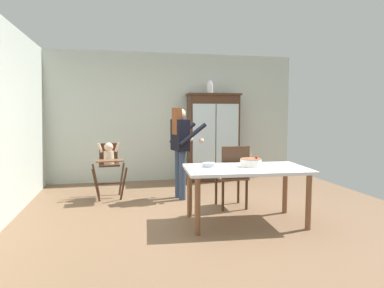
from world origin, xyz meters
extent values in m
plane|color=brown|center=(0.00, 0.00, 0.00)|extent=(6.24, 6.24, 0.00)
cube|color=beige|center=(0.00, 2.63, 1.35)|extent=(5.32, 0.06, 2.70)
cube|color=#422819|center=(0.81, 2.37, 0.91)|extent=(1.06, 0.42, 1.81)
cube|color=#422819|center=(0.81, 2.37, 1.83)|extent=(1.12, 0.48, 0.04)
cube|color=silver|center=(0.56, 2.15, 1.00)|extent=(0.48, 0.01, 1.27)
cube|color=silver|center=(1.06, 2.15, 1.00)|extent=(0.48, 0.01, 1.27)
cube|color=#422819|center=(0.81, 2.37, 1.00)|extent=(0.98, 0.36, 0.02)
cylinder|color=white|center=(0.73, 2.37, 1.96)|extent=(0.13, 0.13, 0.22)
cylinder|color=white|center=(0.73, 2.37, 2.10)|extent=(0.07, 0.07, 0.05)
cylinder|color=#422819|center=(-1.54, 1.01, 0.28)|extent=(0.13, 0.14, 0.56)
cylinder|color=#422819|center=(-1.10, 1.04, 0.28)|extent=(0.14, 0.13, 0.56)
cylinder|color=#422819|center=(-1.57, 1.45, 0.28)|extent=(0.14, 0.13, 0.56)
cylinder|color=#422819|center=(-1.13, 1.48, 0.28)|extent=(0.13, 0.14, 0.56)
cube|color=#422819|center=(-1.33, 1.25, 0.25)|extent=(0.42, 0.07, 0.02)
cube|color=#422819|center=(-1.33, 1.25, 0.57)|extent=(0.36, 0.36, 0.02)
cube|color=#422819|center=(-1.34, 1.40, 0.76)|extent=(0.31, 0.05, 0.34)
cube|color=brown|center=(-1.31, 0.98, 0.68)|extent=(0.46, 0.27, 0.02)
cylinder|color=beige|center=(-1.33, 1.27, 0.70)|extent=(0.17, 0.17, 0.22)
sphere|color=beige|center=(-1.33, 1.27, 0.87)|extent=(0.15, 0.15, 0.15)
cylinder|color=beige|center=(-1.47, 1.26, 0.86)|extent=(0.10, 0.05, 0.17)
cylinder|color=beige|center=(-1.19, 1.28, 0.86)|extent=(0.10, 0.05, 0.17)
cylinder|color=#33425B|center=(-0.14, 0.88, 0.41)|extent=(0.11, 0.11, 0.82)
cylinder|color=#33425B|center=(-0.18, 1.04, 0.41)|extent=(0.11, 0.11, 0.82)
cube|color=black|center=(-0.16, 0.96, 1.08)|extent=(0.28, 0.40, 0.52)
cube|color=white|center=(-0.06, 0.98, 1.08)|extent=(0.02, 0.06, 0.49)
sphere|color=beige|center=(-0.16, 0.96, 1.43)|extent=(0.19, 0.19, 0.19)
cube|color=brown|center=(-0.21, 0.95, 1.31)|extent=(0.14, 0.22, 0.44)
cylinder|color=black|center=(0.02, 0.80, 1.10)|extent=(0.49, 0.19, 0.37)
sphere|color=beige|center=(0.18, 0.84, 0.99)|extent=(0.08, 0.08, 0.08)
cylinder|color=black|center=(-0.07, 1.19, 1.10)|extent=(0.49, 0.19, 0.37)
sphere|color=beige|center=(0.08, 1.23, 0.99)|extent=(0.08, 0.08, 0.08)
cube|color=silver|center=(0.46, -0.47, 0.72)|extent=(1.64, 1.01, 0.04)
cylinder|color=brown|center=(-0.26, -0.77, 0.35)|extent=(0.07, 0.07, 0.70)
cylinder|color=brown|center=(1.13, -0.88, 0.35)|extent=(0.07, 0.07, 0.70)
cylinder|color=brown|center=(-0.21, -0.06, 0.35)|extent=(0.07, 0.07, 0.70)
cylinder|color=brown|center=(1.18, -0.17, 0.35)|extent=(0.07, 0.07, 0.70)
cylinder|color=white|center=(0.54, -0.41, 0.79)|extent=(0.28, 0.28, 0.10)
cylinder|color=#935B3D|center=(0.54, -0.41, 0.84)|extent=(0.27, 0.27, 0.01)
cylinder|color=#F2E5CC|center=(0.54, -0.41, 0.88)|extent=(0.01, 0.01, 0.06)
cone|color=yellow|center=(0.54, -0.41, 0.92)|extent=(0.02, 0.02, 0.02)
sphere|color=red|center=(0.61, -0.45, 0.87)|extent=(0.04, 0.04, 0.04)
cylinder|color=#B2BCC6|center=(-0.01, -0.32, 0.77)|extent=(0.18, 0.18, 0.05)
cylinder|color=#422819|center=(0.70, 0.48, 0.23)|extent=(0.04, 0.04, 0.45)
cylinder|color=#422819|center=(0.33, 0.48, 0.23)|extent=(0.04, 0.04, 0.45)
cylinder|color=#422819|center=(0.70, 0.11, 0.23)|extent=(0.04, 0.04, 0.45)
cylinder|color=#422819|center=(0.33, 0.11, 0.23)|extent=(0.04, 0.04, 0.45)
cube|color=brown|center=(0.51, 0.29, 0.47)|extent=(0.44, 0.44, 0.03)
cube|color=#422819|center=(0.51, 0.09, 0.72)|extent=(0.42, 0.04, 0.48)
cylinder|color=#422819|center=(0.70, 0.09, 0.72)|extent=(0.03, 0.03, 0.48)
cylinder|color=#422819|center=(0.32, 0.10, 0.72)|extent=(0.03, 0.03, 0.48)
camera|label=1|loc=(-1.16, -4.60, 1.46)|focal=31.78mm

